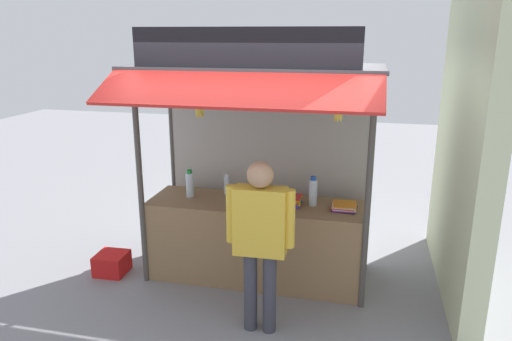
# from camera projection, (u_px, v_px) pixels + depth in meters

# --- Properties ---
(ground_plane) EXTENTS (20.00, 20.00, 0.00)m
(ground_plane) POSITION_uv_depth(u_px,v_px,m) (256.00, 276.00, 5.30)
(ground_plane) COLOR gray
(stall_counter) EXTENTS (2.27, 0.69, 0.86)m
(stall_counter) POSITION_uv_depth(u_px,v_px,m) (256.00, 240.00, 5.18)
(stall_counter) COLOR olive
(stall_counter) RESTS_ON ground
(stall_structure) EXTENTS (2.47, 1.61, 2.63)m
(stall_structure) POSITION_uv_depth(u_px,v_px,m) (259.00, 130.00, 4.99)
(stall_structure) COLOR #4C4742
(stall_structure) RESTS_ON ground
(water_bottle_front_left) EXTENTS (0.09, 0.09, 0.31)m
(water_bottle_front_left) POSITION_uv_depth(u_px,v_px,m) (313.00, 192.00, 4.94)
(water_bottle_front_left) COLOR silver
(water_bottle_front_left) RESTS_ON stall_counter
(water_bottle_mid_right) EXTENTS (0.08, 0.08, 0.30)m
(water_bottle_mid_right) POSITION_uv_depth(u_px,v_px,m) (190.00, 184.00, 5.21)
(water_bottle_mid_right) COLOR silver
(water_bottle_mid_right) RESTS_ON stall_counter
(water_bottle_far_left) EXTENTS (0.06, 0.06, 0.23)m
(water_bottle_far_left) POSITION_uv_depth(u_px,v_px,m) (227.00, 185.00, 5.30)
(water_bottle_far_left) COLOR silver
(water_bottle_far_left) RESTS_ON stall_counter
(magazine_stack_center) EXTENTS (0.21, 0.25, 0.09)m
(magazine_stack_center) POSITION_uv_depth(u_px,v_px,m) (292.00, 201.00, 4.97)
(magazine_stack_center) COLOR purple
(magazine_stack_center) RESTS_ON stall_counter
(magazine_stack_left) EXTENTS (0.26, 0.26, 0.06)m
(magazine_stack_left) POSITION_uv_depth(u_px,v_px,m) (344.00, 207.00, 4.85)
(magazine_stack_left) COLOR black
(magazine_stack_left) RESTS_ON stall_counter
(banana_bunch_inner_left) EXTENTS (0.10, 0.10, 0.33)m
(banana_bunch_inner_left) POSITION_uv_depth(u_px,v_px,m) (199.00, 108.00, 4.45)
(banana_bunch_inner_left) COLOR #332D23
(banana_bunch_inner_right) EXTENTS (0.09, 0.09, 0.32)m
(banana_bunch_inner_right) POSITION_uv_depth(u_px,v_px,m) (338.00, 112.00, 4.17)
(banana_bunch_inner_right) COLOR #332D23
(banana_bunch_rightmost) EXTENTS (0.09, 0.09, 0.23)m
(banana_bunch_rightmost) POSITION_uv_depth(u_px,v_px,m) (157.00, 98.00, 4.52)
(banana_bunch_rightmost) COLOR #332D23
(vendor_person) EXTENTS (0.60, 0.23, 1.57)m
(vendor_person) POSITION_uv_depth(u_px,v_px,m) (260.00, 232.00, 4.10)
(vendor_person) COLOR #383842
(vendor_person) RESTS_ON ground
(plastic_crate) EXTENTS (0.34, 0.34, 0.23)m
(plastic_crate) POSITION_uv_depth(u_px,v_px,m) (112.00, 263.00, 5.35)
(plastic_crate) COLOR red
(plastic_crate) RESTS_ON ground
(neighbour_wall) EXTENTS (0.20, 2.40, 3.27)m
(neighbour_wall) POSITION_uv_depth(u_px,v_px,m) (466.00, 134.00, 4.68)
(neighbour_wall) COLOR beige
(neighbour_wall) RESTS_ON ground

